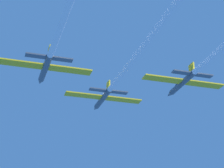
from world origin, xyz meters
TOP-DOWN VIEW (x-y plane):
  - jet_lead at (0.81, -16.90)m, footprint 17.52×58.56m
  - jet_left_wing at (-14.31, -27.74)m, footprint 17.52×52.44m
  - jet_right_wing at (14.18, -28.27)m, footprint 17.52×54.05m

SIDE VIEW (x-z plane):
  - jet_left_wing at x=-14.31m, z-range -1.39..1.52m
  - jet_right_wing at x=14.18m, z-range -0.65..2.25m
  - jet_lead at x=0.81m, z-range -0.57..2.33m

